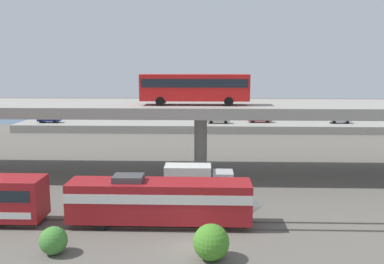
{
  "coord_description": "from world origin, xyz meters",
  "views": [
    {
      "loc": [
        0.58,
        -28.04,
        13.07
      ],
      "look_at": [
        -1.13,
        23.32,
        4.52
      ],
      "focal_mm": 38.75,
      "sensor_mm": 36.0,
      "label": 1
    }
  ],
  "objects_px": {
    "service_truck_west": "(197,179)",
    "parked_car_0": "(49,119)",
    "train_locomotive": "(169,199)",
    "parked_car_1": "(304,116)",
    "parked_car_3": "(260,118)",
    "parked_car_4": "(138,115)",
    "transit_bus_on_overpass": "(195,86)",
    "parked_car_5": "(218,119)",
    "parked_car_2": "(340,119)"
  },
  "relations": [
    {
      "from": "parked_car_0",
      "to": "parked_car_5",
      "type": "distance_m",
      "value": 33.38
    },
    {
      "from": "parked_car_4",
      "to": "parked_car_3",
      "type": "bearing_deg",
      "value": 171.02
    },
    {
      "from": "parked_car_0",
      "to": "parked_car_4",
      "type": "xyz_separation_m",
      "value": [
        16.74,
        5.72,
        0.0
      ]
    },
    {
      "from": "parked_car_2",
      "to": "parked_car_3",
      "type": "height_order",
      "value": "same"
    },
    {
      "from": "parked_car_0",
      "to": "parked_car_4",
      "type": "bearing_deg",
      "value": 18.85
    },
    {
      "from": "parked_car_2",
      "to": "parked_car_3",
      "type": "bearing_deg",
      "value": -2.51
    },
    {
      "from": "parked_car_2",
      "to": "parked_car_5",
      "type": "xyz_separation_m",
      "value": [
        -23.65,
        -0.92,
        0.0
      ]
    },
    {
      "from": "parked_car_3",
      "to": "parked_car_4",
      "type": "height_order",
      "value": "same"
    },
    {
      "from": "service_truck_west",
      "to": "parked_car_1",
      "type": "height_order",
      "value": "service_truck_west"
    },
    {
      "from": "parked_car_0",
      "to": "parked_car_3",
      "type": "xyz_separation_m",
      "value": [
        41.64,
        1.78,
        0.0
      ]
    },
    {
      "from": "transit_bus_on_overpass",
      "to": "parked_car_1",
      "type": "xyz_separation_m",
      "value": [
        21.5,
        39.65,
        -8.27
      ]
    },
    {
      "from": "transit_bus_on_overpass",
      "to": "service_truck_west",
      "type": "distance_m",
      "value": 10.71
    },
    {
      "from": "train_locomotive",
      "to": "parked_car_3",
      "type": "bearing_deg",
      "value": 74.55
    },
    {
      "from": "transit_bus_on_overpass",
      "to": "parked_car_2",
      "type": "height_order",
      "value": "transit_bus_on_overpass"
    },
    {
      "from": "parked_car_4",
      "to": "parked_car_1",
      "type": "bearing_deg",
      "value": -179.94
    },
    {
      "from": "service_truck_west",
      "to": "parked_car_5",
      "type": "relative_size",
      "value": 1.5
    },
    {
      "from": "parked_car_4",
      "to": "parked_car_5",
      "type": "xyz_separation_m",
      "value": [
        16.64,
        -5.53,
        -0.0
      ]
    },
    {
      "from": "transit_bus_on_overpass",
      "to": "parked_car_5",
      "type": "height_order",
      "value": "transit_bus_on_overpass"
    },
    {
      "from": "parked_car_1",
      "to": "parked_car_2",
      "type": "xyz_separation_m",
      "value": [
        5.87,
        -4.64,
        0.0
      ]
    },
    {
      "from": "train_locomotive",
      "to": "parked_car_1",
      "type": "distance_m",
      "value": 58.4
    },
    {
      "from": "train_locomotive",
      "to": "service_truck_west",
      "type": "relative_size",
      "value": 2.31
    },
    {
      "from": "service_truck_west",
      "to": "parked_car_0",
      "type": "height_order",
      "value": "service_truck_west"
    },
    {
      "from": "parked_car_2",
      "to": "parked_car_3",
      "type": "distance_m",
      "value": 15.41
    },
    {
      "from": "train_locomotive",
      "to": "transit_bus_on_overpass",
      "type": "relative_size",
      "value": 1.31
    },
    {
      "from": "transit_bus_on_overpass",
      "to": "parked_car_3",
      "type": "relative_size",
      "value": 2.6
    },
    {
      "from": "service_truck_west",
      "to": "parked_car_4",
      "type": "relative_size",
      "value": 1.47
    },
    {
      "from": "transit_bus_on_overpass",
      "to": "parked_car_2",
      "type": "bearing_deg",
      "value": 51.98
    },
    {
      "from": "train_locomotive",
      "to": "parked_car_1",
      "type": "xyz_separation_m",
      "value": [
        23.24,
        53.57,
        0.07
      ]
    },
    {
      "from": "transit_bus_on_overpass",
      "to": "parked_car_4",
      "type": "xyz_separation_m",
      "value": [
        -12.92,
        39.62,
        -8.27
      ]
    },
    {
      "from": "transit_bus_on_overpass",
      "to": "parked_car_5",
      "type": "bearing_deg",
      "value": 83.77
    },
    {
      "from": "parked_car_5",
      "to": "parked_car_0",
      "type": "bearing_deg",
      "value": 0.32
    },
    {
      "from": "transit_bus_on_overpass",
      "to": "parked_car_2",
      "type": "xyz_separation_m",
      "value": [
        27.37,
        35.01,
        -8.27
      ]
    },
    {
      "from": "transit_bus_on_overpass",
      "to": "parked_car_0",
      "type": "distance_m",
      "value": 45.8
    },
    {
      "from": "transit_bus_on_overpass",
      "to": "parked_car_4",
      "type": "relative_size",
      "value": 2.59
    },
    {
      "from": "transit_bus_on_overpass",
      "to": "parked_car_1",
      "type": "relative_size",
      "value": 2.98
    },
    {
      "from": "parked_car_1",
      "to": "parked_car_5",
      "type": "height_order",
      "value": "same"
    },
    {
      "from": "train_locomotive",
      "to": "transit_bus_on_overpass",
      "type": "bearing_deg",
      "value": 82.9
    },
    {
      "from": "parked_car_1",
      "to": "transit_bus_on_overpass",
      "type": "bearing_deg",
      "value": 61.53
    },
    {
      "from": "parked_car_4",
      "to": "parked_car_5",
      "type": "distance_m",
      "value": 17.54
    },
    {
      "from": "transit_bus_on_overpass",
      "to": "parked_car_2",
      "type": "distance_m",
      "value": 45.2
    },
    {
      "from": "parked_car_1",
      "to": "parked_car_5",
      "type": "bearing_deg",
      "value": 17.38
    },
    {
      "from": "parked_car_0",
      "to": "parked_car_3",
      "type": "relative_size",
      "value": 0.95
    },
    {
      "from": "parked_car_0",
      "to": "parked_car_1",
      "type": "distance_m",
      "value": 51.49
    },
    {
      "from": "parked_car_4",
      "to": "parked_car_0",
      "type": "bearing_deg",
      "value": 18.85
    },
    {
      "from": "parked_car_0",
      "to": "parked_car_3",
      "type": "bearing_deg",
      "value": 2.45
    },
    {
      "from": "transit_bus_on_overpass",
      "to": "parked_car_3",
      "type": "bearing_deg",
      "value": 71.45
    },
    {
      "from": "parked_car_3",
      "to": "parked_car_4",
      "type": "bearing_deg",
      "value": -8.98
    },
    {
      "from": "train_locomotive",
      "to": "parked_car_0",
      "type": "relative_size",
      "value": 3.61
    },
    {
      "from": "parked_car_3",
      "to": "parked_car_4",
      "type": "xyz_separation_m",
      "value": [
        -24.9,
        3.93,
        0.0
      ]
    },
    {
      "from": "parked_car_1",
      "to": "parked_car_4",
      "type": "height_order",
      "value": "same"
    }
  ]
}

